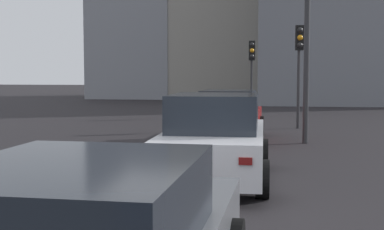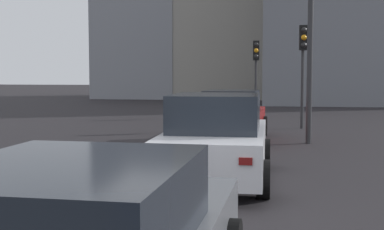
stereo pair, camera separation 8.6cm
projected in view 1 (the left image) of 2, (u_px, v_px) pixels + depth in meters
name	position (u px, v px, depth m)	size (l,w,h in m)	color
ground_plane	(192.00, 225.00, 7.52)	(160.00, 160.00, 0.20)	black
car_red_lead	(229.00, 116.00, 16.19)	(4.09, 2.07, 1.52)	maroon
car_white_second	(215.00, 140.00, 10.04)	(4.51, 2.06, 1.65)	silver
traffic_light_near_left	(252.00, 62.00, 24.54)	(0.32, 0.30, 3.51)	#2D2D30
traffic_light_near_right	(299.00, 54.00, 19.32)	(0.33, 0.30, 3.76)	#2D2D30
street_lamp_kerbside	(307.00, 6.00, 15.15)	(0.56, 0.36, 6.59)	#2D2D30
building_facade_center	(234.00, 23.00, 43.63)	(8.87, 10.14, 12.22)	gray
building_facade_right	(138.00, 23.00, 44.49)	(8.38, 6.57, 12.32)	gray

